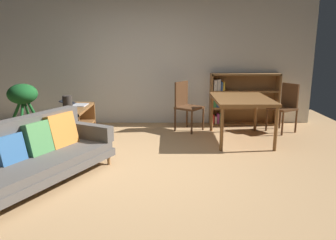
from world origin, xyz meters
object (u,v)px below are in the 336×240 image
at_px(dining_chair_far, 185,103).
at_px(dining_chair_near, 284,105).
at_px(open_laptop, 74,104).
at_px(desk_speaker, 66,103).
at_px(media_console, 75,125).
at_px(fabric_couch, 30,154).
at_px(dining_table, 240,102).
at_px(potted_floor_plant, 22,101).
at_px(bookshelf, 239,99).

bearing_deg(dining_chair_far, dining_chair_near, -3.18).
distance_m(open_laptop, desk_speaker, 0.49).
bearing_deg(desk_speaker, media_console, 84.88).
distance_m(media_console, open_laptop, 0.39).
height_order(fabric_couch, dining_chair_near, dining_chair_near).
distance_m(desk_speaker, dining_chair_far, 2.23).
height_order(desk_speaker, dining_table, desk_speaker).
bearing_deg(media_console, open_laptop, 101.02).
bearing_deg(potted_floor_plant, dining_chair_near, 4.35).
height_order(media_console, bookshelf, bookshelf).
bearing_deg(media_console, bookshelf, 21.76).
bearing_deg(fabric_couch, dining_chair_near, 31.82).
bearing_deg(desk_speaker, fabric_couch, -90.65).
relative_size(media_console, dining_chair_near, 1.25).
relative_size(media_console, dining_chair_far, 1.21).
bearing_deg(open_laptop, media_console, -78.98).
xyz_separation_m(fabric_couch, dining_chair_far, (1.98, 2.50, 0.16)).
relative_size(open_laptop, desk_speaker, 1.84).
xyz_separation_m(open_laptop, desk_speaker, (0.01, -0.48, 0.10)).
bearing_deg(desk_speaker, dining_chair_far, 27.79).
distance_m(dining_table, dining_chair_near, 1.15).
relative_size(dining_table, dining_chair_near, 1.42).
bearing_deg(bookshelf, dining_chair_far, -157.08).
xyz_separation_m(dining_table, bookshelf, (0.24, 1.18, -0.15)).
distance_m(potted_floor_plant, bookshelf, 4.19).
distance_m(dining_chair_near, dining_chair_far, 1.88).
bearing_deg(fabric_couch, dining_chair_far, 51.58).
distance_m(potted_floor_plant, dining_chair_near, 4.83).
bearing_deg(dining_table, desk_speaker, -173.29).
xyz_separation_m(potted_floor_plant, dining_chair_near, (4.81, 0.37, -0.15)).
relative_size(desk_speaker, potted_floor_plant, 0.26).
bearing_deg(desk_speaker, potted_floor_plant, 149.57).
bearing_deg(open_laptop, bookshelf, 18.36).
bearing_deg(fabric_couch, bookshelf, 43.64).
bearing_deg(open_laptop, dining_table, -2.89).
bearing_deg(open_laptop, fabric_couch, -90.13).
xyz_separation_m(media_console, desk_speaker, (-0.03, -0.29, 0.43)).
bearing_deg(dining_chair_near, dining_chair_far, 176.82).
xyz_separation_m(fabric_couch, dining_chair_near, (3.86, 2.40, 0.15)).
bearing_deg(fabric_couch, dining_table, 31.92).
relative_size(media_console, open_laptop, 2.51).
distance_m(desk_speaker, bookshelf, 3.47).
height_order(open_laptop, dining_chair_near, dining_chair_near).
distance_m(fabric_couch, dining_table, 3.42).
bearing_deg(desk_speaker, open_laptop, 91.45).
relative_size(open_laptop, bookshelf, 0.32).
xyz_separation_m(media_console, dining_table, (2.85, 0.05, 0.40)).
height_order(fabric_couch, potted_floor_plant, potted_floor_plant).
xyz_separation_m(open_laptop, bookshelf, (3.13, 1.04, -0.08)).
relative_size(media_console, dining_table, 0.88).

